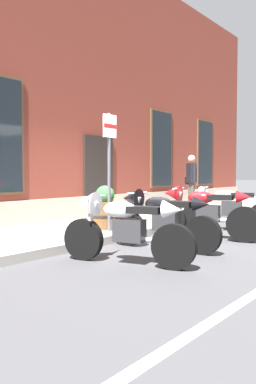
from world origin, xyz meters
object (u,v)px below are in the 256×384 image
motorcycle_black_sport (160,217)px  pedestrian_dark_jacket (191,179)px  motorcycle_red_sport (202,210)px  barrel_planter (105,211)px  motorcycle_white_sport (121,225)px  motorcycle_grey_naked (229,209)px  parking_sign (109,155)px

motorcycle_black_sport → pedestrian_dark_jacket: (5.55, 2.51, 0.57)m
motorcycle_red_sport → barrel_planter: bearing=114.3°
motorcycle_white_sport → motorcycle_red_sport: motorcycle_red_sport is taller
pedestrian_dark_jacket → barrel_planter: 5.08m
motorcycle_grey_naked → parking_sign: size_ratio=0.89×
motorcycle_white_sport → motorcycle_grey_naked: motorcycle_white_sport is taller
motorcycle_white_sport → motorcycle_grey_naked: bearing=2.4°
motorcycle_black_sport → pedestrian_dark_jacket: 6.11m
motorcycle_white_sport → parking_sign: 2.41m
motorcycle_red_sport → motorcycle_grey_naked: size_ratio=1.03×
motorcycle_grey_naked → parking_sign: 3.08m
motorcycle_white_sport → barrel_planter: size_ratio=2.26×
motorcycle_red_sport → motorcycle_grey_naked: motorcycle_red_sport is taller
motorcycle_black_sport → motorcycle_red_sport: bearing=-3.0°
motorcycle_white_sport → motorcycle_red_sport: (2.64, 0.11, 0.02)m
motorcycle_black_sport → pedestrian_dark_jacket: pedestrian_dark_jacket is taller
motorcycle_black_sport → parking_sign: parking_sign is taller
motorcycle_black_sport → motorcycle_red_sport: size_ratio=0.96×
motorcycle_white_sport → motorcycle_black_sport: 1.28m
motorcycle_grey_naked → barrel_planter: (-2.19, 1.77, 0.01)m
parking_sign → motorcycle_black_sport: bearing=-100.2°
motorcycle_red_sport → motorcycle_black_sport: bearing=177.0°
motorcycle_white_sport → pedestrian_dark_jacket: pedestrian_dark_jacket is taller
parking_sign → barrel_planter: size_ratio=2.59×
motorcycle_grey_naked → motorcycle_white_sport: bearing=-177.6°
motorcycle_red_sport → pedestrian_dark_jacket: 4.93m
motorcycle_red_sport → parking_sign: parking_sign is taller
motorcycle_grey_naked → pedestrian_dark_jacket: (2.80, 2.53, 0.63)m
pedestrian_dark_jacket → motorcycle_black_sport: bearing=-155.7°
motorcycle_black_sport → motorcycle_red_sport: motorcycle_red_sport is taller
motorcycle_black_sport → pedestrian_dark_jacket: bearing=24.3°
parking_sign → barrel_planter: (0.32, 0.40, -1.15)m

